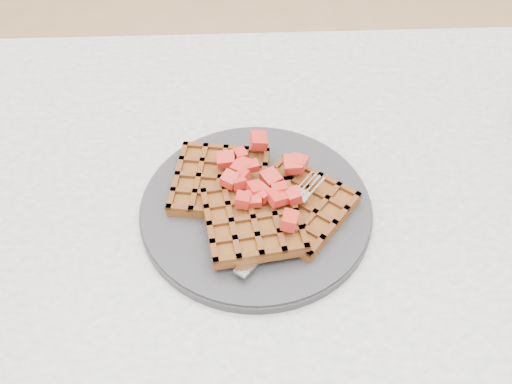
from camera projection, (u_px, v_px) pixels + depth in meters
table at (363, 254)px, 0.83m from camera, size 1.20×0.80×0.75m
plate at (256, 208)px, 0.73m from camera, size 0.30×0.30×0.02m
waffles at (256, 201)px, 0.71m from camera, size 0.25×0.21×0.03m
strawberry_pile at (256, 184)px, 0.69m from camera, size 0.15×0.15×0.02m
fork at (286, 222)px, 0.69m from camera, size 0.13×0.16×0.02m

